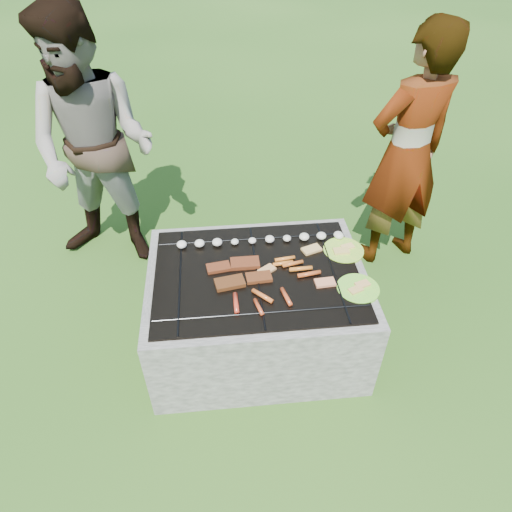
{
  "coord_description": "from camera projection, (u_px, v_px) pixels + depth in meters",
  "views": [
    {
      "loc": [
        -0.2,
        -1.97,
        2.44
      ],
      "look_at": [
        0.0,
        0.05,
        0.7
      ],
      "focal_mm": 32.0,
      "sensor_mm": 36.0,
      "label": 1
    }
  ],
  "objects": [
    {
      "name": "cook",
      "position": [
        407.0,
        154.0,
        3.19
      ],
      "size": [
        0.75,
        0.6,
        1.8
      ],
      "primitive_type": "imported",
      "rotation": [
        0.0,
        0.0,
        3.42
      ],
      "color": "gray",
      "rests_on": "ground"
    },
    {
      "name": "bread_on_grate",
      "position": [
        305.0,
        266.0,
        2.72
      ],
      "size": [
        0.44,
        0.39,
        0.02
      ],
      "color": "#D2BE6B",
      "rests_on": "fire_pit"
    },
    {
      "name": "mushrooms",
      "position": [
        268.0,
        239.0,
        2.89
      ],
      "size": [
        1.06,
        0.07,
        0.04
      ],
      "color": "#F3E5CE",
      "rests_on": "fire_pit"
    },
    {
      "name": "sausages",
      "position": [
        280.0,
        281.0,
        2.61
      ],
      "size": [
        0.52,
        0.46,
        0.03
      ],
      "color": "orange",
      "rests_on": "fire_pit"
    },
    {
      "name": "lawn",
      "position": [
        257.0,
        339.0,
        3.08
      ],
      "size": [
        60.0,
        60.0,
        0.0
      ],
      "primitive_type": "plane",
      "color": "#1E4611",
      "rests_on": "ground"
    },
    {
      "name": "fire_pit",
      "position": [
        257.0,
        311.0,
        2.9
      ],
      "size": [
        1.3,
        1.0,
        0.62
      ],
      "color": "#A1988F",
      "rests_on": "ground"
    },
    {
      "name": "bystander",
      "position": [
        95.0,
        150.0,
        3.17
      ],
      "size": [
        1.07,
        0.93,
        1.87
      ],
      "primitive_type": "imported",
      "rotation": [
        0.0,
        0.0,
        -0.29
      ],
      "color": "gray",
      "rests_on": "ground"
    },
    {
      "name": "pork_slabs",
      "position": [
        239.0,
        272.0,
        2.67
      ],
      "size": [
        0.38,
        0.27,
        0.03
      ],
      "color": "#9E421C",
      "rests_on": "fire_pit"
    },
    {
      "name": "plate_near",
      "position": [
        358.0,
        289.0,
        2.59
      ],
      "size": [
        0.24,
        0.24,
        0.03
      ],
      "color": "#B3E637",
      "rests_on": "fire_pit"
    },
    {
      "name": "plate_far",
      "position": [
        343.0,
        250.0,
        2.85
      ],
      "size": [
        0.25,
        0.25,
        0.03
      ],
      "color": "#EAF73B",
      "rests_on": "fire_pit"
    }
  ]
}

